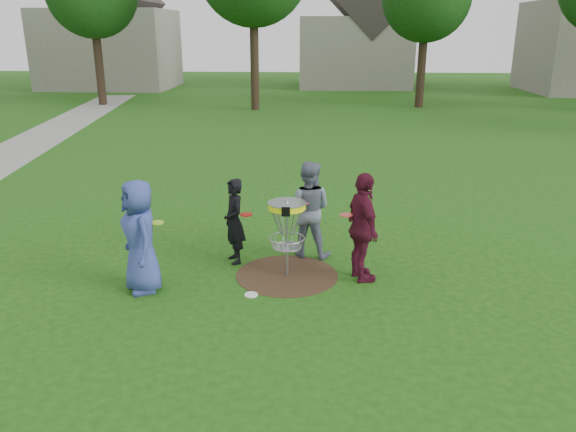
# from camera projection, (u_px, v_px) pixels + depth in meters

# --- Properties ---
(ground) EXTENTS (100.00, 100.00, 0.00)m
(ground) POSITION_uv_depth(u_px,v_px,m) (287.00, 275.00, 9.88)
(ground) COLOR #19470F
(ground) RESTS_ON ground
(dirt_patch) EXTENTS (1.80, 1.80, 0.01)m
(dirt_patch) POSITION_uv_depth(u_px,v_px,m) (287.00, 275.00, 9.88)
(dirt_patch) COLOR #47331E
(dirt_patch) RESTS_ON ground
(player_blue) EXTENTS (1.00, 1.10, 1.88)m
(player_blue) POSITION_uv_depth(u_px,v_px,m) (140.00, 236.00, 9.05)
(player_blue) COLOR #354493
(player_blue) RESTS_ON ground
(player_black) EXTENTS (0.59, 0.68, 1.58)m
(player_black) POSITION_uv_depth(u_px,v_px,m) (234.00, 221.00, 10.22)
(player_black) COLOR black
(player_black) RESTS_ON ground
(player_grey) EXTENTS (1.00, 0.85, 1.84)m
(player_grey) POSITION_uv_depth(u_px,v_px,m) (308.00, 209.00, 10.48)
(player_grey) COLOR slate
(player_grey) RESTS_ON ground
(player_maroon) EXTENTS (0.77, 1.20, 1.89)m
(player_maroon) POSITION_uv_depth(u_px,v_px,m) (363.00, 228.00, 9.42)
(player_maroon) COLOR #531327
(player_maroon) RESTS_ON ground
(disc_on_grass) EXTENTS (0.22, 0.22, 0.02)m
(disc_on_grass) POSITION_uv_depth(u_px,v_px,m) (251.00, 295.00, 9.13)
(disc_on_grass) COLOR white
(disc_on_grass) RESTS_ON ground
(disc_golf_basket) EXTENTS (0.66, 0.67, 1.38)m
(disc_golf_basket) POSITION_uv_depth(u_px,v_px,m) (287.00, 220.00, 9.56)
(disc_golf_basket) COLOR #9EA0A5
(disc_golf_basket) RESTS_ON ground
(held_discs) EXTENTS (3.29, 1.54, 0.21)m
(held_discs) POSITION_uv_depth(u_px,v_px,m) (265.00, 213.00, 9.66)
(held_discs) COLOR #9CD317
(held_discs) RESTS_ON ground
(house_row) EXTENTS (44.50, 10.65, 11.62)m
(house_row) POSITION_uv_depth(u_px,v_px,m) (382.00, 29.00, 39.64)
(house_row) COLOR gray
(house_row) RESTS_ON ground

